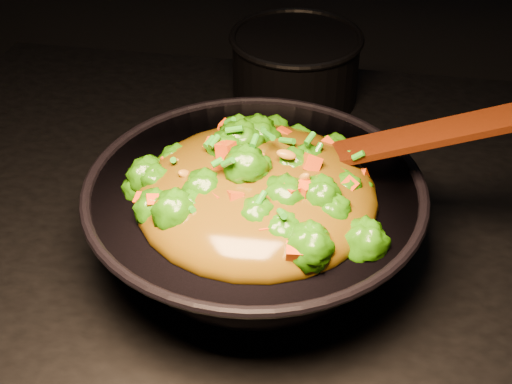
# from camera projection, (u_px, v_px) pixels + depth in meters

# --- Properties ---
(wok) EXTENTS (0.49, 0.49, 0.12)m
(wok) POSITION_uv_depth(u_px,v_px,m) (255.00, 223.00, 0.94)
(wok) COLOR black
(wok) RESTS_ON stovetop
(stir_fry) EXTENTS (0.33, 0.33, 0.10)m
(stir_fry) POSITION_uv_depth(u_px,v_px,m) (257.00, 166.00, 0.85)
(stir_fry) COLOR #266E07
(stir_fry) RESTS_ON wok
(spatula) EXTENTS (0.32, 0.06, 0.13)m
(spatula) POSITION_uv_depth(u_px,v_px,m) (384.00, 144.00, 0.88)
(spatula) COLOR #3C1C07
(spatula) RESTS_ON wok
(back_pot) EXTENTS (0.27, 0.27, 0.13)m
(back_pot) POSITION_uv_depth(u_px,v_px,m) (295.00, 67.00, 1.27)
(back_pot) COLOR black
(back_pot) RESTS_ON stovetop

